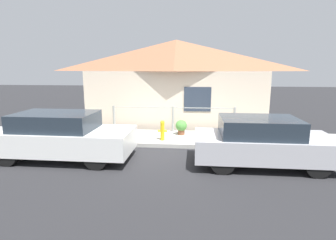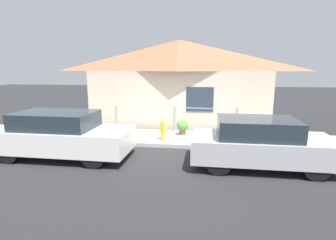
{
  "view_description": "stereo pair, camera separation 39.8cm",
  "coord_description": "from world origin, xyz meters",
  "px_view_note": "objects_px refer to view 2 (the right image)",
  "views": [
    {
      "loc": [
        0.77,
        -8.36,
        2.65
      ],
      "look_at": [
        -0.05,
        0.3,
        0.9
      ],
      "focal_mm": 28.0,
      "sensor_mm": 36.0,
      "label": 1
    },
    {
      "loc": [
        1.16,
        -8.31,
        2.65
      ],
      "look_at": [
        -0.05,
        0.3,
        0.9
      ],
      "focal_mm": 28.0,
      "sensor_mm": 36.0,
      "label": 2
    }
  ],
  "objects_px": {
    "car_left": "(61,135)",
    "fire_hydrant": "(163,130)",
    "car_right": "(260,143)",
    "potted_plant_near_hydrant": "(182,127)",
    "potted_plant_by_fence": "(96,125)"
  },
  "relations": [
    {
      "from": "potted_plant_near_hydrant",
      "to": "car_right",
      "type": "bearing_deg",
      "value": -48.82
    },
    {
      "from": "potted_plant_near_hydrant",
      "to": "car_left",
      "type": "bearing_deg",
      "value": -142.08
    },
    {
      "from": "potted_plant_by_fence",
      "to": "car_right",
      "type": "bearing_deg",
      "value": -24.14
    },
    {
      "from": "car_left",
      "to": "fire_hydrant",
      "type": "distance_m",
      "value": 3.3
    },
    {
      "from": "car_left",
      "to": "car_right",
      "type": "xyz_separation_m",
      "value": [
        5.69,
        -0.0,
        -0.02
      ]
    },
    {
      "from": "fire_hydrant",
      "to": "car_right",
      "type": "bearing_deg",
      "value": -31.42
    },
    {
      "from": "fire_hydrant",
      "to": "potted_plant_by_fence",
      "type": "xyz_separation_m",
      "value": [
        -2.77,
        0.77,
        -0.07
      ]
    },
    {
      "from": "car_right",
      "to": "potted_plant_near_hydrant",
      "type": "xyz_separation_m",
      "value": [
        -2.31,
        2.64,
        -0.22
      ]
    },
    {
      "from": "car_left",
      "to": "potted_plant_by_fence",
      "type": "xyz_separation_m",
      "value": [
        -0.01,
        2.55,
        -0.25
      ]
    },
    {
      "from": "car_left",
      "to": "potted_plant_by_fence",
      "type": "relative_size",
      "value": 7.15
    },
    {
      "from": "car_left",
      "to": "potted_plant_near_hydrant",
      "type": "xyz_separation_m",
      "value": [
        3.38,
        2.64,
        -0.24
      ]
    },
    {
      "from": "potted_plant_by_fence",
      "to": "fire_hydrant",
      "type": "bearing_deg",
      "value": -15.45
    },
    {
      "from": "car_right",
      "to": "car_left",
      "type": "bearing_deg",
      "value": -179.68
    },
    {
      "from": "car_left",
      "to": "potted_plant_near_hydrant",
      "type": "distance_m",
      "value": 4.3
    },
    {
      "from": "potted_plant_by_fence",
      "to": "car_left",
      "type": "bearing_deg",
      "value": -89.81
    }
  ]
}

